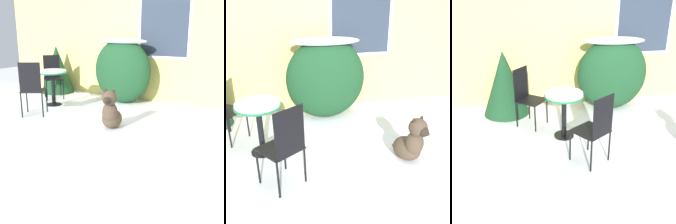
% 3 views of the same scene
% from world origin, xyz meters
% --- Properties ---
extents(ground_plane, '(16.00, 16.00, 0.00)m').
position_xyz_m(ground_plane, '(0.00, 0.00, 0.00)').
color(ground_plane, white).
extents(house_wall, '(8.00, 0.10, 3.15)m').
position_xyz_m(house_wall, '(0.04, 2.20, 1.59)').
color(house_wall, '#E5D16B').
rests_on(house_wall, ground_plane).
extents(shrub_left, '(1.37, 0.66, 1.41)m').
position_xyz_m(shrub_left, '(0.03, 1.69, 0.74)').
color(shrub_left, '#194223').
rests_on(shrub_left, ground_plane).
extents(evergreen_bush, '(0.87, 0.87, 1.22)m').
position_xyz_m(evergreen_bush, '(-2.03, 1.78, 0.61)').
color(evergreen_bush, '#194223').
rests_on(evergreen_bush, ground_plane).
extents(patio_table, '(0.62, 0.62, 0.76)m').
position_xyz_m(patio_table, '(-1.08, 0.67, 0.62)').
color(patio_table, black).
rests_on(patio_table, ground_plane).
extents(patio_chair_near_table, '(0.59, 0.59, 1.02)m').
position_xyz_m(patio_chair_near_table, '(-1.64, 1.23, 0.55)').
color(patio_chair_near_table, black).
rests_on(patio_chair_near_table, ground_plane).
extents(patio_chair_far_side, '(0.59, 0.59, 1.02)m').
position_xyz_m(patio_chair_far_side, '(-0.79, -0.15, 0.55)').
color(patio_chair_far_side, black).
rests_on(patio_chair_far_side, ground_plane).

